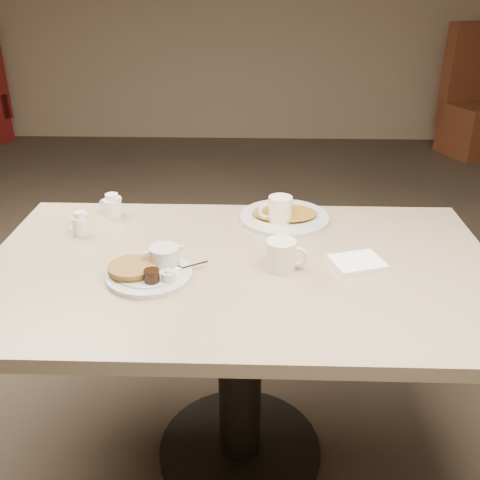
{
  "coord_description": "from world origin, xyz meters",
  "views": [
    {
      "loc": [
        0.05,
        -1.4,
        1.52
      ],
      "look_at": [
        0.0,
        0.02,
        0.82
      ],
      "focal_mm": 41.18,
      "sensor_mm": 36.0,
      "label": 1
    }
  ],
  "objects_px": {
    "creamer_left": "(80,224)",
    "coffee_mug_near": "(282,255)",
    "coffee_mug_far": "(279,211)",
    "creamer_right": "(112,206)",
    "diner_table": "(240,313)",
    "hash_plate": "(285,216)",
    "main_plate": "(150,269)"
  },
  "relations": [
    {
      "from": "creamer_left",
      "to": "main_plate",
      "type": "bearing_deg",
      "value": -43.52
    },
    {
      "from": "coffee_mug_far",
      "to": "coffee_mug_near",
      "type": "bearing_deg",
      "value": -90.46
    },
    {
      "from": "diner_table",
      "to": "hash_plate",
      "type": "height_order",
      "value": "hash_plate"
    },
    {
      "from": "coffee_mug_far",
      "to": "creamer_right",
      "type": "height_order",
      "value": "coffee_mug_far"
    },
    {
      "from": "main_plate",
      "to": "coffee_mug_far",
      "type": "distance_m",
      "value": 0.51
    },
    {
      "from": "main_plate",
      "to": "coffee_mug_far",
      "type": "height_order",
      "value": "coffee_mug_far"
    },
    {
      "from": "coffee_mug_far",
      "to": "hash_plate",
      "type": "relative_size",
      "value": 0.37
    },
    {
      "from": "hash_plate",
      "to": "creamer_left",
      "type": "bearing_deg",
      "value": -168.01
    },
    {
      "from": "diner_table",
      "to": "creamer_left",
      "type": "height_order",
      "value": "creamer_left"
    },
    {
      "from": "coffee_mug_near",
      "to": "creamer_right",
      "type": "height_order",
      "value": "coffee_mug_near"
    },
    {
      "from": "main_plate",
      "to": "diner_table",
      "type": "bearing_deg",
      "value": 16.41
    },
    {
      "from": "diner_table",
      "to": "coffee_mug_near",
      "type": "distance_m",
      "value": 0.25
    },
    {
      "from": "creamer_left",
      "to": "coffee_mug_near",
      "type": "bearing_deg",
      "value": -18.01
    },
    {
      "from": "creamer_left",
      "to": "hash_plate",
      "type": "bearing_deg",
      "value": 11.99
    },
    {
      "from": "diner_table",
      "to": "hash_plate",
      "type": "distance_m",
      "value": 0.4
    },
    {
      "from": "coffee_mug_near",
      "to": "creamer_right",
      "type": "distance_m",
      "value": 0.68
    },
    {
      "from": "coffee_mug_far",
      "to": "diner_table",
      "type": "bearing_deg",
      "value": -113.48
    },
    {
      "from": "coffee_mug_near",
      "to": "hash_plate",
      "type": "relative_size",
      "value": 0.41
    },
    {
      "from": "main_plate",
      "to": "hash_plate",
      "type": "distance_m",
      "value": 0.56
    },
    {
      "from": "coffee_mug_far",
      "to": "hash_plate",
      "type": "xyz_separation_m",
      "value": [
        0.02,
        0.04,
        -0.04
      ]
    },
    {
      "from": "hash_plate",
      "to": "coffee_mug_near",
      "type": "bearing_deg",
      "value": -93.72
    },
    {
      "from": "diner_table",
      "to": "hash_plate",
      "type": "relative_size",
      "value": 4.88
    },
    {
      "from": "coffee_mug_near",
      "to": "creamer_right",
      "type": "xyz_separation_m",
      "value": [
        -0.57,
        0.37,
        -0.01
      ]
    },
    {
      "from": "creamer_right",
      "to": "creamer_left",
      "type": "bearing_deg",
      "value": -113.07
    },
    {
      "from": "hash_plate",
      "to": "coffee_mug_far",
      "type": "bearing_deg",
      "value": -115.1
    },
    {
      "from": "coffee_mug_near",
      "to": "creamer_right",
      "type": "bearing_deg",
      "value": 147.51
    },
    {
      "from": "main_plate",
      "to": "creamer_left",
      "type": "distance_m",
      "value": 0.37
    },
    {
      "from": "diner_table",
      "to": "creamer_left",
      "type": "xyz_separation_m",
      "value": [
        -0.52,
        0.18,
        0.21
      ]
    },
    {
      "from": "main_plate",
      "to": "creamer_right",
      "type": "distance_m",
      "value": 0.46
    },
    {
      "from": "main_plate",
      "to": "coffee_mug_near",
      "type": "xyz_separation_m",
      "value": [
        0.37,
        0.05,
        0.02
      ]
    },
    {
      "from": "coffee_mug_near",
      "to": "hash_plate",
      "type": "xyz_separation_m",
      "value": [
        0.02,
        0.35,
        -0.03
      ]
    },
    {
      "from": "creamer_right",
      "to": "hash_plate",
      "type": "bearing_deg",
      "value": -1.56
    }
  ]
}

